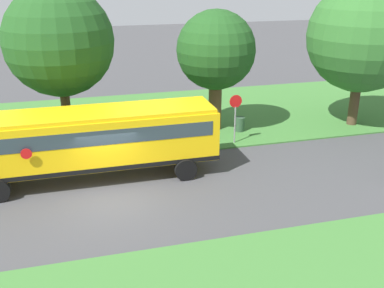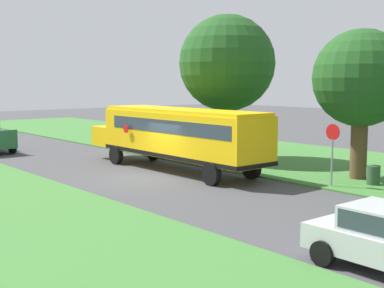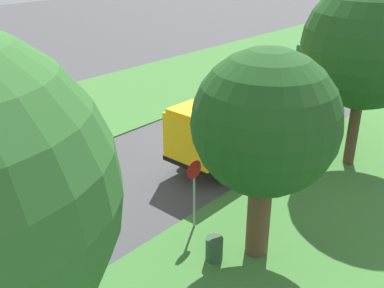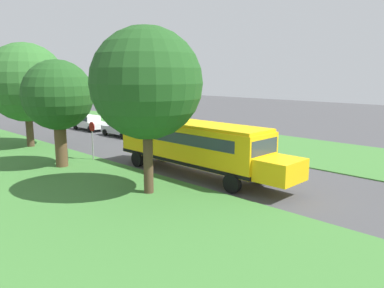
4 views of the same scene
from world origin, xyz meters
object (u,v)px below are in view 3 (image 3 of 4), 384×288
trash_bin (214,250)px  school_bus (260,110)px  pickup_truck (308,59)px  oak_tree_beside_bus (364,45)px  oak_tree_roadside_mid (264,123)px  stop_sign (194,187)px

trash_bin → school_bus: bearing=-64.6°
pickup_truck → trash_bin: (-9.00, 22.60, -0.62)m
oak_tree_beside_bus → oak_tree_roadside_mid: size_ratio=1.20×
school_bus → trash_bin: school_bus is taller
trash_bin → stop_sign: bearing=-29.1°
oak_tree_roadside_mid → oak_tree_beside_bus: bearing=-85.6°
school_bus → stop_sign: 7.98m
pickup_truck → trash_bin: size_ratio=6.00×
pickup_truck → trash_bin: pickup_truck is taller
stop_sign → trash_bin: size_ratio=3.04×
school_bus → oak_tree_beside_bus: size_ratio=1.50×
oak_tree_beside_bus → pickup_truck: bearing=-54.9°
pickup_truck → trash_bin: 24.33m
oak_tree_beside_bus → trash_bin: bearing=89.0°
oak_tree_roadside_mid → trash_bin: (0.81, 1.18, -4.25)m
oak_tree_beside_bus → school_bus: bearing=13.6°
trash_bin → oak_tree_roadside_mid: bearing=-124.4°
school_bus → oak_tree_beside_bus: oak_tree_beside_bus is taller
pickup_truck → oak_tree_beside_bus: bearing=125.1°
trash_bin → pickup_truck: bearing=-68.3°
pickup_truck → oak_tree_roadside_mid: size_ratio=0.78×
school_bus → pickup_truck: school_bus is taller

